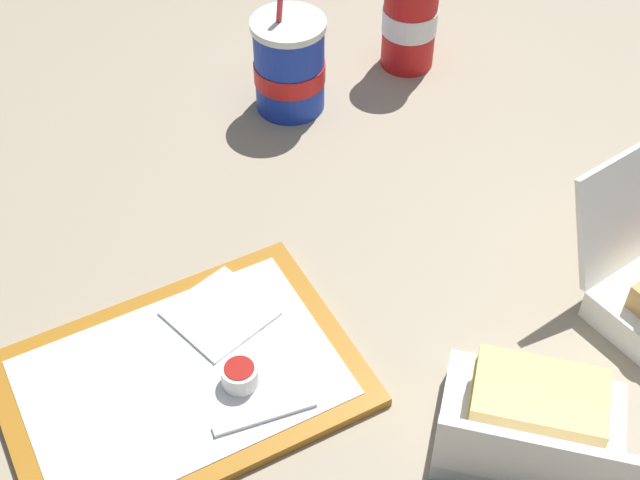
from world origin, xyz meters
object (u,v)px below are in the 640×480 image
(soda_cup_corner, at_px, (410,13))
(food_tray, at_px, (181,381))
(ketchup_cup, at_px, (240,374))
(clamshell_sandwich_front, at_px, (533,426))
(plastic_fork, at_px, (265,416))
(soda_cup_center, at_px, (289,66))

(soda_cup_corner, bearing_deg, food_tray, 42.34)
(food_tray, bearing_deg, ketchup_cup, 152.35)
(food_tray, relative_size, clamshell_sandwich_front, 1.57)
(food_tray, height_order, ketchup_cup, ketchup_cup)
(food_tray, xyz_separation_m, plastic_fork, (-0.07, 0.08, 0.01))
(soda_cup_corner, bearing_deg, plastic_fork, 51.27)
(food_tray, bearing_deg, plastic_fork, 128.99)
(plastic_fork, xyz_separation_m, soda_cup_corner, (-0.42, -0.53, 0.07))
(soda_cup_center, bearing_deg, plastic_fork, 66.18)
(plastic_fork, xyz_separation_m, soda_cup_center, (-0.22, -0.50, 0.05))
(food_tray, xyz_separation_m, soda_cup_center, (-0.29, -0.41, 0.06))
(soda_cup_center, bearing_deg, soda_cup_corner, -171.32)
(clamshell_sandwich_front, bearing_deg, soda_cup_corner, -106.07)
(food_tray, distance_m, soda_cup_center, 0.51)
(clamshell_sandwich_front, relative_size, soda_cup_center, 1.25)
(clamshell_sandwich_front, relative_size, soda_cup_corner, 1.05)
(ketchup_cup, distance_m, clamshell_sandwich_front, 0.30)
(food_tray, height_order, plastic_fork, plastic_fork)
(ketchup_cup, bearing_deg, food_tray, -27.65)
(ketchup_cup, distance_m, soda_cup_corner, 0.65)
(soda_cup_center, xyz_separation_m, soda_cup_corner, (-0.20, -0.03, 0.02))
(food_tray, xyz_separation_m, clamshell_sandwich_front, (-0.30, 0.21, 0.04))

